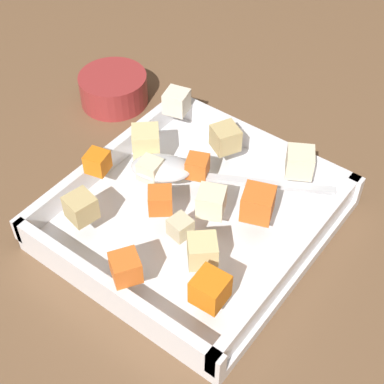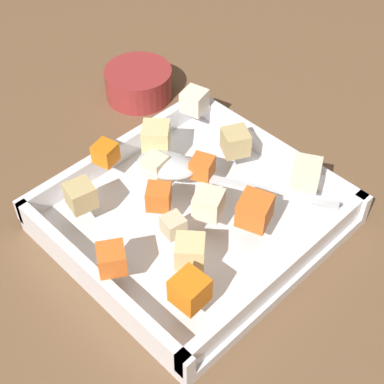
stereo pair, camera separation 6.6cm
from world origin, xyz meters
The scene contains 19 objects.
ground_plane centered at (0.00, 0.00, 0.00)m, with size 4.00×4.00×0.00m, color brown.
baking_dish centered at (0.02, 0.00, 0.01)m, with size 0.30×0.28×0.05m.
carrot_chunk_rim_edge centered at (0.04, -0.07, 0.06)m, with size 0.03×0.03×0.03m, color orange.
carrot_chunk_near_right centered at (-0.02, 0.02, 0.06)m, with size 0.03×0.03×0.03m, color orange.
carrot_chunk_corner_nw centered at (-0.08, -0.09, 0.06)m, with size 0.03×0.03×0.03m, color orange.
carrot_chunk_corner_sw centered at (-0.01, 0.12, 0.06)m, with size 0.02×0.02×0.02m, color orange.
carrot_chunk_heap_side centered at (-0.11, -0.01, 0.06)m, with size 0.03×0.03×0.03m, color orange.
carrot_chunk_near_left centered at (0.05, 0.02, 0.06)m, with size 0.02×0.02×0.02m, color orange.
potato_chunk_near_spoon centered at (0.13, -0.07, 0.06)m, with size 0.03×0.03×0.03m, color beige.
potato_chunk_center centered at (-0.05, -0.06, 0.06)m, with size 0.03×0.03×0.03m, color #E0CC89.
potato_chunk_far_left centered at (0.11, 0.02, 0.06)m, with size 0.03×0.03×0.03m, color tan.
potato_chunk_far_right centered at (0.02, -0.02, 0.06)m, with size 0.03×0.03×0.03m, color beige.
potato_chunk_mid_right centered at (0.05, 0.10, 0.06)m, with size 0.03×0.03×0.03m, color #E0CC89.
potato_chunk_front_center centered at (-0.08, 0.08, 0.06)m, with size 0.03×0.03×0.03m, color tan.
potato_chunk_corner_se centered at (-0.03, -0.02, 0.06)m, with size 0.02×0.02×0.02m, color beige.
potato_chunk_mid_left centered at (0.02, 0.06, 0.06)m, with size 0.02×0.02×0.02m, color beige.
parsnip_chunk_back_center centered at (0.13, 0.12, 0.06)m, with size 0.03×0.03×0.03m, color silver.
serving_spoon centered at (0.03, 0.05, 0.05)m, with size 0.14×0.22×0.02m.
small_prep_bowl centered at (0.14, 0.24, 0.02)m, with size 0.10×0.10×0.04m, color maroon.
Camera 1 is at (-0.35, -0.27, 0.53)m, focal length 54.98 mm.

